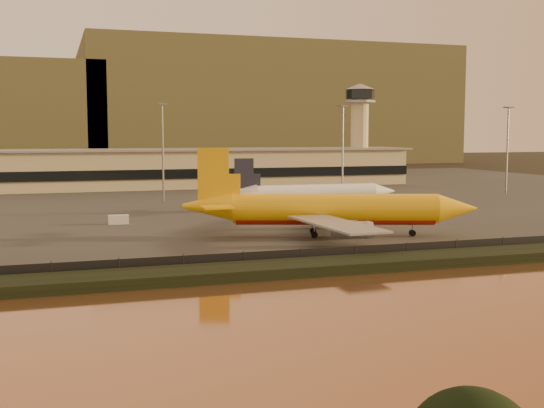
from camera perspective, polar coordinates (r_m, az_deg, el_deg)
The scene contains 12 objects.
ground at distance 106.18m, azimuth 3.05°, elevation -3.77°, with size 900.00×900.00×0.00m, color black.
embankment at distance 90.64m, azimuth 6.91°, elevation -5.03°, with size 320.00×7.00×1.40m, color black.
tarmac at distance 197.14m, azimuth -6.85°, elevation 0.72°, with size 320.00×220.00×0.20m, color #2D2D2D.
perimeter_fence at distance 94.11m, azimuth 5.89°, elevation -4.24°, with size 300.00×0.05×2.20m, color black.
terminal_building at distance 224.76m, azimuth -12.01°, elevation 2.84°, with size 202.00×25.00×12.60m.
control_tower at distance 252.74m, azimuth 7.34°, elevation 6.75°, with size 11.20×11.20×35.50m.
apron_light_masts at distance 180.53m, azimuth -0.99°, elevation 5.25°, with size 152.20×12.20×25.40m.
distant_hills at distance 438.26m, azimuth -15.82°, elevation 7.49°, with size 470.00×160.00×70.00m.
dhl_cargo_jet at distance 117.59m, azimuth 4.84°, elevation -0.50°, with size 49.63×47.29×15.18m.
white_narrowbody_jet at distance 158.88m, azimuth 3.44°, elevation 0.85°, with size 41.93×41.02×12.07m.
gse_vehicle_yellow at distance 135.01m, azimuth 6.39°, elevation -1.22°, with size 4.14×1.86×1.86m, color #F4B60C.
gse_vehicle_white at distance 136.49m, azimuth -12.71°, elevation -1.28°, with size 3.91×1.76×1.76m, color white.
Camera 1 is at (-37.44, -97.73, 17.89)m, focal length 45.00 mm.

